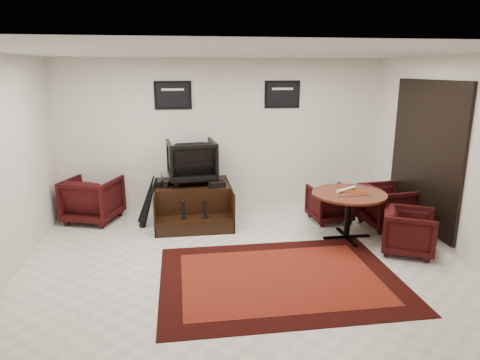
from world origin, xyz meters
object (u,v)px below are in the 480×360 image
armchair_side (93,197)px  table_chair_window (388,204)px  shine_chair (192,159)px  table_chair_corner (409,230)px  meeting_table (349,198)px  shine_podium (193,204)px  table_chair_back (330,202)px

armchair_side → table_chair_window: (4.98, -1.03, -0.03)m
shine_chair → table_chair_corner: shine_chair is taller
shine_chair → meeting_table: bearing=145.7°
table_chair_corner → table_chair_window: bearing=16.3°
shine_podium → table_chair_corner: 3.55m
meeting_table → table_chair_corner: meeting_table is taller
shine_podium → table_chair_corner: bearing=-31.3°
shine_chair → armchair_side: bearing=-8.8°
table_chair_back → table_chair_window: size_ratio=0.87×
shine_chair → armchair_side: 1.86m
shine_podium → shine_chair: bearing=90.0°
shine_podium → table_chair_window: (3.24, -0.79, 0.09)m
shine_podium → table_chair_window: size_ratio=1.67×
table_chair_back → armchair_side: bearing=-13.2°
armchair_side → table_chair_window: size_ratio=1.09×
shine_chair → shine_podium: bearing=84.8°
armchair_side → shine_chair: bearing=-163.8°
shine_chair → meeting_table: (2.37, -1.32, -0.43)m
shine_podium → table_chair_back: table_chair_back is taller
armchair_side → table_chair_corner: bearing=176.2°
table_chair_back → table_chair_corner: (0.66, -1.49, 0.01)m
table_chair_corner → armchair_side: bearing=94.0°
meeting_table → armchair_side: bearing=160.9°
meeting_table → table_chair_window: (0.87, 0.39, -0.26)m
shine_podium → table_chair_corner: size_ratio=1.86×
table_chair_back → meeting_table: bearing=84.6°
table_chair_back → table_chair_corner: bearing=108.7°
meeting_table → table_chair_window: table_chair_window is taller
table_chair_back → table_chair_window: table_chair_window is taller
shine_chair → table_chair_corner: size_ratio=1.17×
armchair_side → table_chair_back: (4.12, -0.60, -0.09)m
meeting_table → table_chair_window: 0.99m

